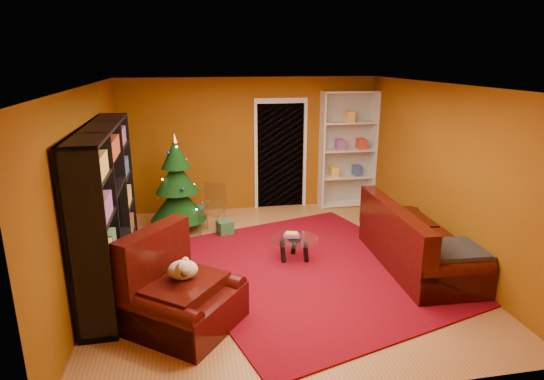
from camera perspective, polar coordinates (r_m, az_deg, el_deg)
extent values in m
cube|color=#A76A3A|center=(6.80, 0.62, -9.67)|extent=(5.00, 5.50, 0.05)
cube|color=silver|center=(6.12, 0.69, 13.22)|extent=(5.00, 5.50, 0.05)
cube|color=#894B0C|center=(9.01, -2.73, 5.72)|extent=(5.00, 0.05, 2.60)
cube|color=#894B0C|center=(6.37, -22.25, 0.01)|extent=(0.05, 5.50, 2.60)
cube|color=#894B0C|center=(7.24, 20.69, 2.04)|extent=(0.05, 5.50, 2.60)
cube|color=maroon|center=(6.70, 4.99, -9.82)|extent=(4.30, 4.67, 0.02)
cube|color=#166B6D|center=(8.62, -9.43, -2.97)|extent=(0.29, 0.29, 0.28)
cube|color=#29663A|center=(7.92, -5.93, -4.72)|extent=(0.31, 0.31, 0.25)
cube|color=#A52824|center=(8.43, -10.92, -3.64)|extent=(0.32, 0.32, 0.24)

